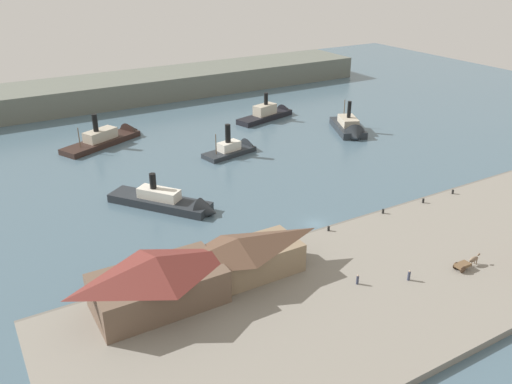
{
  "coord_description": "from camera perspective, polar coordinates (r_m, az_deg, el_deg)",
  "views": [
    {
      "loc": [
        -55.99,
        -72.18,
        48.62
      ],
      "look_at": [
        -4.57,
        15.07,
        2.0
      ],
      "focal_mm": 37.07,
      "sensor_mm": 36.0,
      "label": 1
    }
  ],
  "objects": [
    {
      "name": "ferry_moored_west",
      "position": [
        109.83,
        -9.1,
        -1.17
      ],
      "size": [
        18.78,
        22.56,
        8.7
      ],
      "color": "#23282D",
      "rests_on": "ground"
    },
    {
      "name": "ferry_shed_central_terminal",
      "position": [
        78.33,
        -10.54,
        -9.36
      ],
      "size": [
        19.02,
        10.64,
        8.03
      ],
      "color": "brown",
      "rests_on": "quay_promenade"
    },
    {
      "name": "ground_plane",
      "position": [
        103.49,
        6.44,
        -3.48
      ],
      "size": [
        320.0,
        320.0,
        0.0
      ],
      "primitive_type": "plane",
      "color": "#476070"
    },
    {
      "name": "seawall_edge",
      "position": [
        100.77,
        7.67,
        -4.05
      ],
      "size": [
        110.0,
        0.8,
        1.0
      ],
      "primitive_type": "cube",
      "color": "#666159",
      "rests_on": "ground"
    },
    {
      "name": "ferry_approaching_west",
      "position": [
        138.83,
        -2.24,
        4.72
      ],
      "size": [
        16.17,
        8.19,
        10.1
      ],
      "color": "#23282D",
      "rests_on": "ground"
    },
    {
      "name": "horse_cart",
      "position": [
        93.45,
        21.81,
        -7.1
      ],
      "size": [
        5.45,
        1.58,
        1.87
      ],
      "color": "brown",
      "rests_on": "quay_promenade"
    },
    {
      "name": "mooring_post_center_east",
      "position": [
        120.02,
        20.47,
        0.02
      ],
      "size": [
        0.44,
        0.44,
        0.9
      ],
      "primitive_type": "cylinder",
      "color": "black",
      "rests_on": "quay_promenade"
    },
    {
      "name": "ferry_moored_east",
      "position": [
        152.49,
        -15.42,
        5.74
      ],
      "size": [
        25.35,
        16.28,
        11.07
      ],
      "color": "black",
      "rests_on": "ground"
    },
    {
      "name": "far_headland",
      "position": [
        195.75,
        -13.31,
        10.89
      ],
      "size": [
        180.0,
        24.0,
        8.0
      ],
      "primitive_type": "cube",
      "color": "#60665B",
      "rests_on": "ground"
    },
    {
      "name": "pedestrian_near_cart",
      "position": [
        84.56,
        10.9,
        -9.29
      ],
      "size": [
        0.41,
        0.41,
        1.66
      ],
      "color": "#33384C",
      "rests_on": "quay_promenade"
    },
    {
      "name": "quay_promenade",
      "position": [
        89.21,
        14.96,
        -8.81
      ],
      "size": [
        110.0,
        36.0,
        1.2
      ],
      "primitive_type": "cube",
      "color": "gray",
      "rests_on": "ground"
    },
    {
      "name": "ferry_shed_east_terminal",
      "position": [
        83.16,
        -1.95,
        -7.12
      ],
      "size": [
        20.98,
        8.26,
        7.05
      ],
      "color": "#847056",
      "rests_on": "quay_promenade"
    },
    {
      "name": "ferry_mid_harbor",
      "position": [
        156.19,
        10.1,
        6.75
      ],
      "size": [
        13.4,
        19.16,
        11.09
      ],
      "color": "#23282D",
      "rests_on": "ground"
    },
    {
      "name": "mooring_post_east",
      "position": [
        107.14,
        13.55,
        -2.03
      ],
      "size": [
        0.44,
        0.44,
        0.9
      ],
      "primitive_type": "cylinder",
      "color": "black",
      "rests_on": "quay_promenade"
    },
    {
      "name": "mooring_post_west",
      "position": [
        98.79,
        7.84,
        -3.93
      ],
      "size": [
        0.44,
        0.44,
        0.9
      ],
      "primitive_type": "cylinder",
      "color": "black",
      "rests_on": "quay_promenade"
    },
    {
      "name": "mooring_post_center_west",
      "position": [
        113.79,
        17.6,
        -0.9
      ],
      "size": [
        0.44,
        0.44,
        0.9
      ],
      "primitive_type": "cylinder",
      "color": "black",
      "rests_on": "quay_promenade"
    },
    {
      "name": "pedestrian_at_waters_edge",
      "position": [
        87.3,
        16.18,
        -8.67
      ],
      "size": [
        0.44,
        0.44,
        1.78
      ],
      "color": "#33384C",
      "rests_on": "quay_promenade"
    },
    {
      "name": "ferry_departing_north",
      "position": [
        168.71,
        1.53,
        8.48
      ],
      "size": [
        22.46,
        10.59,
        9.96
      ],
      "color": "black",
      "rests_on": "ground"
    }
  ]
}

